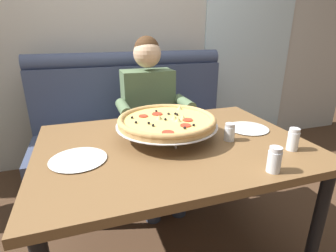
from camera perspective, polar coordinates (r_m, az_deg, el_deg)
name	(u,v)px	position (r m, az deg, el deg)	size (l,w,h in m)	color
ground_plane	(173,252)	(1.83, 1.00, -25.73)	(16.00, 16.00, 0.00)	#4C3321
back_wall_with_window	(121,20)	(2.77, -10.21, 21.70)	(6.00, 0.12, 2.80)	beige
window_panel	(251,21)	(3.24, 17.70, 20.86)	(1.10, 0.02, 2.80)	white
booth_bench	(138,138)	(2.39, -6.63, -2.50)	(1.75, 0.78, 1.13)	#424C6B
dining_table	(173,156)	(1.42, 1.16, -6.50)	(1.39, 0.99, 0.75)	brown
diner_main	(151,112)	(2.05, -3.62, 3.04)	(0.54, 0.64, 1.27)	#2D3342
pizza	(167,121)	(1.41, -0.24, 1.11)	(0.55, 0.55, 0.13)	silver
shaker_pepper_flakes	(274,161)	(1.18, 22.09, -7.13)	(0.06, 0.06, 0.11)	white
shaker_parmesan	(293,141)	(1.43, 25.54, -2.93)	(0.05, 0.05, 0.11)	white
shaker_oregano	(229,133)	(1.44, 13.23, -1.54)	(0.06, 0.06, 0.10)	white
plate_near_left	(78,158)	(1.27, -18.97, -6.63)	(0.26, 0.26, 0.02)	white
plate_near_right	(248,127)	(1.64, 17.00, -0.27)	(0.24, 0.24, 0.02)	white
patio_chair	(227,86)	(4.04, 12.81, 8.43)	(0.41, 0.41, 0.86)	black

